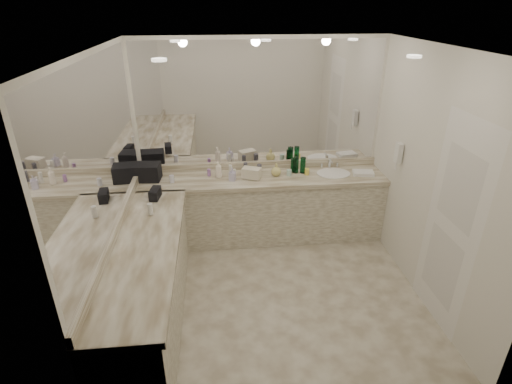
{
  "coord_description": "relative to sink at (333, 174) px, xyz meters",
  "views": [
    {
      "loc": [
        -0.57,
        -3.52,
        2.97
      ],
      "look_at": [
        -0.16,
        0.4,
        1.07
      ],
      "focal_mm": 28.0,
      "sensor_mm": 36.0,
      "label": 1
    }
  ],
  "objects": [
    {
      "name": "floor",
      "position": [
        -0.95,
        -1.2,
        -0.9
      ],
      "size": [
        3.2,
        3.2,
        0.0
      ],
      "primitive_type": "plane",
      "color": "beige",
      "rests_on": "ground"
    },
    {
      "name": "ceiling",
      "position": [
        -0.95,
        -1.2,
        1.71
      ],
      "size": [
        3.2,
        3.2,
        0.0
      ],
      "primitive_type": "plane",
      "color": "white",
      "rests_on": "floor"
    },
    {
      "name": "wall_back",
      "position": [
        -0.95,
        0.3,
        0.41
      ],
      "size": [
        3.2,
        0.02,
        2.6
      ],
      "primitive_type": "cube",
      "color": "silver",
      "rests_on": "floor"
    },
    {
      "name": "wall_left",
      "position": [
        -2.55,
        -1.2,
        0.41
      ],
      "size": [
        0.02,
        3.0,
        2.6
      ],
      "primitive_type": "cube",
      "color": "silver",
      "rests_on": "floor"
    },
    {
      "name": "wall_right",
      "position": [
        0.65,
        -1.2,
        0.41
      ],
      "size": [
        0.02,
        3.0,
        2.6
      ],
      "primitive_type": "cube",
      "color": "silver",
      "rests_on": "floor"
    },
    {
      "name": "vanity_back_base",
      "position": [
        -0.95,
        0.0,
        -0.48
      ],
      "size": [
        3.2,
        0.6,
        0.84
      ],
      "primitive_type": "cube",
      "color": "beige",
      "rests_on": "floor"
    },
    {
      "name": "vanity_back_top",
      "position": [
        -0.95,
        -0.01,
        -0.03
      ],
      "size": [
        3.2,
        0.64,
        0.06
      ],
      "primitive_type": "cube",
      "color": "beige",
      "rests_on": "vanity_back_base"
    },
    {
      "name": "vanity_left_base",
      "position": [
        -2.25,
        -1.5,
        -0.48
      ],
      "size": [
        0.6,
        2.4,
        0.84
      ],
      "primitive_type": "cube",
      "color": "beige",
      "rests_on": "floor"
    },
    {
      "name": "vanity_left_top",
      "position": [
        -2.24,
        -1.5,
        -0.03
      ],
      "size": [
        0.64,
        2.42,
        0.06
      ],
      "primitive_type": "cube",
      "color": "beige",
      "rests_on": "vanity_left_base"
    },
    {
      "name": "backsplash_back",
      "position": [
        -0.95,
        0.28,
        0.05
      ],
      "size": [
        3.2,
        0.04,
        0.1
      ],
      "primitive_type": "cube",
      "color": "beige",
      "rests_on": "vanity_back_top"
    },
    {
      "name": "backsplash_left",
      "position": [
        -2.53,
        -1.2,
        0.05
      ],
      "size": [
        0.04,
        3.0,
        0.1
      ],
      "primitive_type": "cube",
      "color": "beige",
      "rests_on": "vanity_left_top"
    },
    {
      "name": "mirror_back",
      "position": [
        -0.95,
        0.29,
        0.88
      ],
      "size": [
        3.12,
        0.01,
        1.55
      ],
      "primitive_type": "cube",
      "color": "white",
      "rests_on": "wall_back"
    },
    {
      "name": "mirror_left",
      "position": [
        -2.54,
        -1.2,
        0.88
      ],
      "size": [
        0.01,
        2.92,
        1.55
      ],
      "primitive_type": "cube",
      "color": "white",
      "rests_on": "wall_left"
    },
    {
      "name": "sink",
      "position": [
        0.0,
        0.0,
        0.0
      ],
      "size": [
        0.44,
        0.44,
        0.03
      ],
      "primitive_type": "cylinder",
      "color": "white",
      "rests_on": "vanity_back_top"
    },
    {
      "name": "faucet",
      "position": [
        0.0,
        0.21,
        0.07
      ],
      "size": [
        0.24,
        0.16,
        0.14
      ],
      "primitive_type": "cube",
      "color": "silver",
      "rests_on": "vanity_back_top"
    },
    {
      "name": "wall_phone",
      "position": [
        0.61,
        -0.5,
        0.46
      ],
      "size": [
        0.06,
        0.1,
        0.24
      ],
      "primitive_type": "cube",
      "color": "white",
      "rests_on": "wall_right"
    },
    {
      "name": "door",
      "position": [
        0.64,
        -1.7,
        0.16
      ],
      "size": [
        0.02,
        0.82,
        2.1
      ],
      "primitive_type": "cube",
      "color": "white",
      "rests_on": "wall_right"
    },
    {
      "name": "black_toiletry_bag",
      "position": [
        -2.44,
        0.05,
        0.12
      ],
      "size": [
        0.41,
        0.28,
        0.22
      ],
      "primitive_type": "cube",
      "rotation": [
        0.0,
        0.0,
        -0.08
      ],
      "color": "black",
      "rests_on": "vanity_back_top"
    },
    {
      "name": "black_bag_spill",
      "position": [
        -2.25,
        -0.5,
        0.06
      ],
      "size": [
        0.13,
        0.23,
        0.12
      ],
      "primitive_type": "cube",
      "rotation": [
        0.0,
        0.0,
        -0.13
      ],
      "color": "black",
      "rests_on": "vanity_left_top"
    },
    {
      "name": "cream_cosmetic_case",
      "position": [
        -1.09,
        -0.04,
        0.07
      ],
      "size": [
        0.27,
        0.22,
        0.13
      ],
      "primitive_type": "cube",
      "rotation": [
        0.0,
        0.0,
        -0.4
      ],
      "color": "beige",
      "rests_on": "vanity_back_top"
    },
    {
      "name": "hand_towel",
      "position": [
        0.38,
        -0.07,
        0.03
      ],
      "size": [
        0.29,
        0.22,
        0.04
      ],
      "primitive_type": "cube",
      "rotation": [
        0.0,
        0.0,
        -0.19
      ],
      "color": "white",
      "rests_on": "vanity_back_top"
    },
    {
      "name": "lotion_left",
      "position": [
        -2.25,
        -0.9,
        0.07
      ],
      "size": [
        0.05,
        0.05,
        0.13
      ],
      "primitive_type": "cylinder",
      "color": "white",
      "rests_on": "vanity_left_top"
    },
    {
      "name": "soap_bottle_a",
      "position": [
        -1.51,
        0.03,
        0.12
      ],
      "size": [
        0.11,
        0.11,
        0.22
      ],
      "primitive_type": "imported",
      "rotation": [
        0.0,
        0.0,
        -0.41
      ],
      "color": "white",
      "rests_on": "vanity_back_top"
    },
    {
      "name": "soap_bottle_b",
      "position": [
        -1.34,
        -0.08,
        0.09
      ],
      "size": [
        0.1,
        0.1,
        0.17
      ],
      "primitive_type": "imported",
      "rotation": [
        0.0,
        0.0,
        -0.36
      ],
      "color": "silver",
      "rests_on": "vanity_back_top"
    },
    {
      "name": "soap_bottle_c",
      "position": [
        -0.76,
        0.02,
        0.09
      ],
      "size": [
        0.14,
        0.14,
        0.17
      ],
      "primitive_type": "imported",
      "rotation": [
        0.0,
        0.0,
        -0.1
      ],
      "color": "#D6CC77",
      "rests_on": "vanity_back_top"
    },
    {
      "name": "green_bottle_0",
      "position": [
        -0.4,
        0.08,
        0.11
      ],
      "size": [
        0.07,
        0.07,
        0.21
      ],
      "primitive_type": "cylinder",
      "color": "#0B5124",
      "rests_on": "vanity_back_top"
    },
    {
      "name": "green_bottle_1",
      "position": [
        -0.49,
        0.09,
        0.11
      ],
      "size": [
        0.07,
        0.07,
        0.22
      ],
      "primitive_type": "cylinder",
      "color": "#0B5124",
      "rests_on": "vanity_back_top"
    },
    {
      "name": "green_bottle_2",
      "position": [
        -0.52,
        0.12,
        0.1
      ],
      "size": [
        0.07,
        0.07,
        0.18
      ],
      "primitive_type": "cylinder",
      "color": "#0B5124",
      "rests_on": "vanity_back_top"
    },
    {
      "name": "amenity_bottle_0",
      "position": [
        -0.36,
        0.0,
        0.05
      ],
      "size": [
        0.06,
        0.06,
        0.08
      ],
      "primitive_type": "cylinder",
      "color": "#F2D84C",
      "rests_on": "vanity_back_top"
    },
    {
      "name": "amenity_bottle_1",
      "position": [
        -1.14,
        -0.02,
        0.05
      ],
      "size": [
        0.07,
        0.07,
        0.09
      ],
      "primitive_type": "cylinder",
      "color": "#F2D84C",
      "rests_on": "vanity_back_top"
    },
    {
      "name": "amenity_bottle_2",
      "position": [
        -1.64,
        0.1,
        0.05
      ],
      "size": [
        0.05,
        0.05,
        0.09
      ],
      "primitive_type": "cylinder",
      "color": "#9966B2",
      "rests_on": "vanity_back_top"
    },
    {
      "name": "amenity_bottle_3",
      "position": [
        -1.15,
        0.15,
        0.07
      ],
      "size": [
        0.05,
        0.05,
        0.14
      ],
      "primitive_type": "cylinder",
      "color": "#3F3F4C",
      "rests_on": "vanity_back_top"
    },
    {
      "name": "amenity_bottle_4",
      "position": [
        -2.1,
        -0.07,
        0.05
      ],
      "size": [
        0.06,
        0.06,
        0.1
      ],
      "primitive_type": "cylinder",
      "color": "silver",
      "rests_on": "vanity_back_top"
    },
    {
      "name": "amenity_bottle_5",
      "position": [
        -1.36,
        0.08,
        0.08
      ],
      "size": [
        0.04,
        0.04,
        0.14
      ],
      "primitive_type": "cylinder",
      "color": "white",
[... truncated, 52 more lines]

